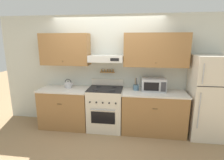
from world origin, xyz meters
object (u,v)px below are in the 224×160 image
microwave (153,84)px  tea_kettle (68,84)px  utensil_crock (136,87)px  stove_range (105,108)px  refrigerator (207,97)px

microwave → tea_kettle: bearing=-179.5°
utensil_crock → tea_kettle: bearing=-180.0°
stove_range → utensil_crock: size_ratio=3.98×
refrigerator → tea_kettle: (-3.02, 0.12, 0.13)m
tea_kettle → utensil_crock: (1.57, 0.00, -0.01)m
stove_range → microwave: size_ratio=2.15×
stove_range → microwave: (1.05, 0.12, 0.57)m
stove_range → tea_kettle: (-0.89, 0.10, 0.50)m
refrigerator → utensil_crock: bearing=175.1°
refrigerator → utensil_crock: refrigerator is taller
microwave → stove_range: bearing=-173.7°
refrigerator → stove_range: bearing=179.3°
refrigerator → tea_kettle: refrigerator is taller
refrigerator → microwave: size_ratio=3.34×
refrigerator → utensil_crock: size_ratio=6.18×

